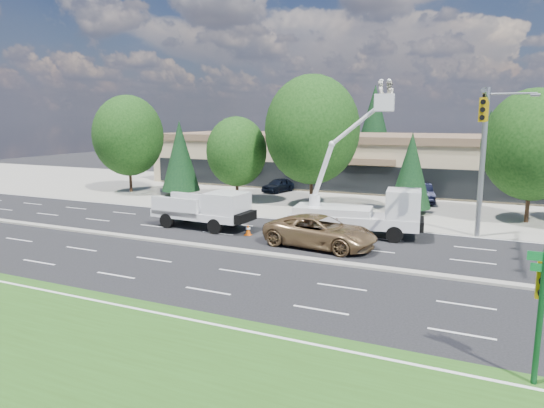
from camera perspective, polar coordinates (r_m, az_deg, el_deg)
The scene contains 24 objects.
ground at distance 25.95m, azimuth -0.49°, elevation -6.04°, with size 140.00×140.00×0.00m, color black.
concrete_apron at distance 44.47m, azimuth 10.44°, elevation 0.56°, with size 140.00×22.00×0.01m, color gray.
grass_verge at distance 15.95m, azimuth -21.61°, elevation -17.43°, with size 140.00×10.00×0.01m, color #264A15.
road_median at distance 25.93m, azimuth -0.49°, elevation -5.91°, with size 120.00×0.55×0.12m, color gray.
strip_mall at distance 53.80m, azimuth 13.15°, elevation 5.11°, with size 50.40×15.40×5.50m.
tree_front_a at distance 49.75m, azimuth -16.54°, elevation 7.71°, with size 6.82×6.82×9.46m.
tree_front_b at distance 46.15m, azimuth -10.76°, elevation 5.59°, with size 3.56×3.56×7.01m.
tree_front_c at distance 42.94m, azimuth -4.18°, elevation 6.17°, with size 5.33×5.33×7.39m.
tree_front_d at distance 39.98m, azimuth 4.73°, elevation 8.68°, with size 7.73×7.73×10.72m.
tree_front_e at distance 38.20m, azimuth 16.05°, elevation 3.83°, with size 3.14×3.14×6.20m.
tree_front_f at distance 37.73m, azimuth 28.37°, elevation 6.14°, with size 6.66×6.66×9.24m.
tree_back_a at distance 70.64m, azimuth 0.64°, elevation 8.70°, with size 5.28×5.28×10.40m.
tree_back_b at distance 66.23m, azimuth 11.93°, elevation 8.95°, with size 5.87×5.87×11.57m.
tree_back_c at distance 64.67m, azimuth 24.14°, elevation 6.67°, with size 4.16×4.16×8.20m.
signal_mast at distance 29.68m, azimuth 23.67°, elevation 7.02°, with size 2.76×10.16×9.00m.
street_sign_pole at distance 15.04m, azimuth 29.15°, elevation -9.61°, with size 0.90×0.44×4.00m.
utility_pickup at distance 32.28m, azimuth -7.71°, elevation -1.06°, with size 6.61×2.81×2.50m.
bucket_truck at distance 30.16m, azimuth 10.78°, elevation -0.10°, with size 8.11×3.40×9.45m.
traffic_cone_a at distance 33.92m, azimuth -12.44°, elevation -1.85°, with size 0.40×0.40×0.70m.
traffic_cone_b at distance 30.28m, azimuth -2.83°, elevation -3.05°, with size 0.40×0.40×0.70m.
traffic_cone_c at distance 29.22m, azimuth 3.67°, elevation -3.54°, with size 0.40×0.40×0.70m.
minivan at distance 27.53m, azimuth 5.71°, elevation -3.23°, with size 2.95×6.40×1.78m, color olive.
parked_car_west at distance 48.05m, azimuth 0.78°, elevation 2.24°, with size 1.62×4.03×1.37m, color black.
parked_car_east at distance 43.97m, azimuth 17.10°, elevation 1.26°, with size 1.75×5.02×1.65m, color black.
Camera 1 is at (10.53, -22.61, 7.16)m, focal length 32.00 mm.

